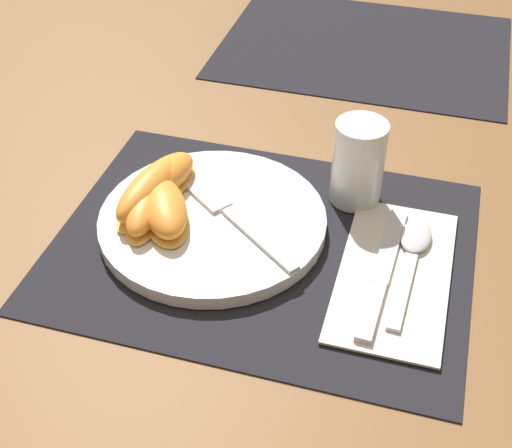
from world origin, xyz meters
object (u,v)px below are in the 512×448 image
at_px(citrus_wedge_0, 163,180).
at_px(citrus_wedge_2, 149,199).
at_px(knife, 382,274).
at_px(citrus_wedge_3, 164,209).
at_px(citrus_wedge_1, 151,190).
at_px(spoon, 413,250).
at_px(juice_glass, 358,167).
at_px(fork, 227,213).
at_px(plate, 213,221).

distance_m(citrus_wedge_0, citrus_wedge_2, 0.04).
relative_size(knife, citrus_wedge_3, 1.70).
bearing_deg(citrus_wedge_1, spoon, 2.07).
distance_m(juice_glass, citrus_wedge_1, 0.24).
height_order(juice_glass, knife, juice_glass).
xyz_separation_m(fork, citrus_wedge_1, (-0.09, -0.00, 0.01)).
bearing_deg(citrus_wedge_0, fork, -14.56).
relative_size(plate, citrus_wedge_2, 1.91).
height_order(citrus_wedge_0, citrus_wedge_1, citrus_wedge_1).
height_order(plate, fork, fork).
bearing_deg(juice_glass, citrus_wedge_3, -148.76).
distance_m(knife, fork, 0.18).
bearing_deg(knife, plate, 171.32).
height_order(juice_glass, fork, juice_glass).
relative_size(fork, citrus_wedge_2, 1.26).
bearing_deg(juice_glass, citrus_wedge_1, -157.01).
distance_m(citrus_wedge_0, citrus_wedge_3, 0.05).
bearing_deg(citrus_wedge_0, knife, -12.51).
xyz_separation_m(knife, citrus_wedge_3, (-0.24, 0.01, 0.02)).
height_order(citrus_wedge_1, citrus_wedge_2, citrus_wedge_1).
height_order(citrus_wedge_0, citrus_wedge_3, citrus_wedge_0).
height_order(fork, citrus_wedge_1, citrus_wedge_1).
xyz_separation_m(plate, knife, (0.20, -0.03, -0.00)).
relative_size(spoon, citrus_wedge_2, 1.27).
height_order(plate, knife, plate).
xyz_separation_m(spoon, citrus_wedge_2, (-0.29, -0.02, 0.02)).
bearing_deg(citrus_wedge_3, citrus_wedge_0, 113.05).
relative_size(plate, knife, 1.26).
distance_m(plate, spoon, 0.22).
relative_size(spoon, citrus_wedge_1, 1.26).
xyz_separation_m(juice_glass, citrus_wedge_0, (-0.21, -0.07, -0.01)).
xyz_separation_m(spoon, citrus_wedge_0, (-0.29, 0.01, 0.02)).
height_order(knife, fork, fork).
height_order(juice_glass, citrus_wedge_0, juice_glass).
relative_size(knife, citrus_wedge_2, 1.52).
bearing_deg(citrus_wedge_2, juice_glass, 25.77).
bearing_deg(spoon, plate, -176.23).
xyz_separation_m(spoon, fork, (-0.21, -0.01, 0.01)).
distance_m(knife, citrus_wedge_1, 0.27).
xyz_separation_m(citrus_wedge_1, citrus_wedge_3, (0.03, -0.02, -0.00)).
relative_size(citrus_wedge_0, citrus_wedge_1, 0.85).
bearing_deg(citrus_wedge_3, juice_glass, 31.24).
distance_m(citrus_wedge_1, citrus_wedge_2, 0.01).
height_order(plate, juice_glass, juice_glass).
bearing_deg(fork, juice_glass, 34.79).
distance_m(juice_glass, fork, 0.16).
bearing_deg(citrus_wedge_0, citrus_wedge_1, -101.57).
height_order(fork, citrus_wedge_0, citrus_wedge_0).
relative_size(knife, citrus_wedge_0, 1.76).
height_order(plate, citrus_wedge_0, citrus_wedge_0).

